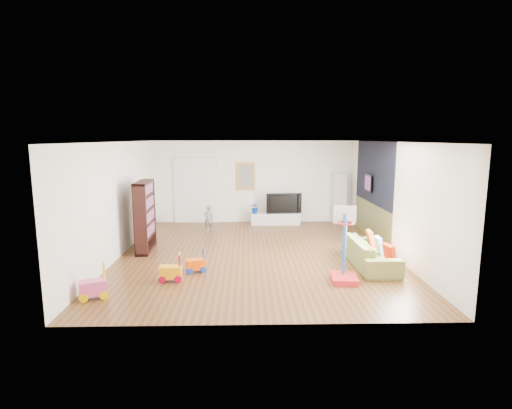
{
  "coord_description": "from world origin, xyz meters",
  "views": [
    {
      "loc": [
        -0.24,
        -9.4,
        2.79
      ],
      "look_at": [
        0.0,
        0.4,
        1.15
      ],
      "focal_mm": 28.0,
      "sensor_mm": 36.0,
      "label": 1
    }
  ],
  "objects_px": {
    "media_console": "(275,219)",
    "sofa": "(370,253)",
    "basketball_hoop": "(345,245)",
    "bookshelf": "(145,216)"
  },
  "relations": [
    {
      "from": "media_console",
      "to": "bookshelf",
      "type": "height_order",
      "value": "bookshelf"
    },
    {
      "from": "bookshelf",
      "to": "basketball_hoop",
      "type": "height_order",
      "value": "bookshelf"
    },
    {
      "from": "bookshelf",
      "to": "media_console",
      "type": "bearing_deg",
      "value": 37.66
    },
    {
      "from": "media_console",
      "to": "basketball_hoop",
      "type": "relative_size",
      "value": 1.08
    },
    {
      "from": "media_console",
      "to": "basketball_hoop",
      "type": "bearing_deg",
      "value": -79.01
    },
    {
      "from": "media_console",
      "to": "bookshelf",
      "type": "distance_m",
      "value": 4.6
    },
    {
      "from": "media_console",
      "to": "basketball_hoop",
      "type": "distance_m",
      "value": 5.38
    },
    {
      "from": "sofa",
      "to": "basketball_hoop",
      "type": "height_order",
      "value": "basketball_hoop"
    },
    {
      "from": "basketball_hoop",
      "to": "bookshelf",
      "type": "bearing_deg",
      "value": 158.62
    },
    {
      "from": "media_console",
      "to": "sofa",
      "type": "relative_size",
      "value": 0.81
    }
  ]
}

